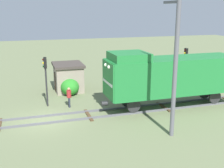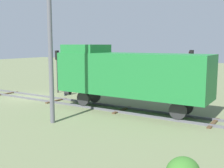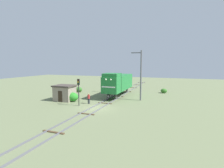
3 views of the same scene
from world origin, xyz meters
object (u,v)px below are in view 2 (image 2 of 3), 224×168
traffic_signal_near (57,63)px  traffic_signal_mid (191,68)px  relay_hut (102,76)px  catenary_mast (51,47)px  locomotive (128,73)px  worker_near_track (65,85)px

traffic_signal_near → traffic_signal_mid: size_ratio=0.96×
traffic_signal_near → relay_hut: traffic_signal_near is taller
traffic_signal_mid → catenary_mast: size_ratio=0.50×
locomotive → worker_near_track: locomotive is taller
traffic_signal_near → catenary_mast: (8.14, 7.22, 1.72)m
locomotive → relay_hut: 10.54m
worker_near_track → traffic_signal_mid: bearing=-66.9°
traffic_signal_near → relay_hut: bearing=150.3°
traffic_signal_mid → worker_near_track: size_ratio=2.57×
traffic_signal_mid → worker_near_track: 11.65m
traffic_signal_near → worker_near_track: bearing=65.2°
catenary_mast → relay_hut: catenary_mast is taller
traffic_signal_mid → catenary_mast: (8.34, -5.93, 1.60)m
traffic_signal_near → worker_near_track: size_ratio=2.45×
traffic_signal_near → locomotive: bearing=71.8°
traffic_signal_near → catenary_mast: bearing=41.6°
worker_near_track → traffic_signal_near: bearing=83.2°
locomotive → worker_near_track: size_ratio=6.82×
relay_hut → traffic_signal_near: bearing=-29.7°
locomotive → relay_hut: locomotive is taller
worker_near_track → catenary_mast: catenary_mast is taller
locomotive → traffic_signal_mid: 4.83m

